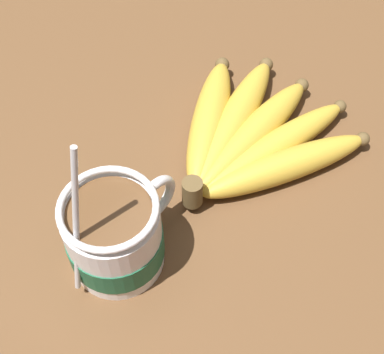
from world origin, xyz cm
name	(u,v)px	position (x,y,z in cm)	size (l,w,h in cm)	color
table	(156,204)	(0.00, 0.00, 1.78)	(120.83, 120.83, 3.57)	brown
coffee_mug	(115,236)	(-7.22, -2.64, 7.55)	(12.44, 8.51, 17.53)	silver
banana_bunch	(249,136)	(11.10, -3.03, 5.31)	(21.61, 21.16, 4.16)	brown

